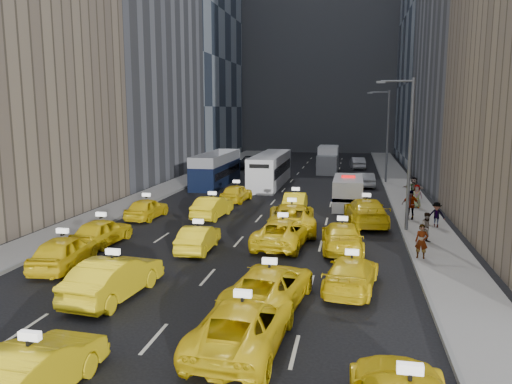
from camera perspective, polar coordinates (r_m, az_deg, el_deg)
ground at (r=20.34m, az=-7.17°, el=-11.45°), size 160.00×160.00×0.00m
sidewalk_west at (r=46.64m, az=-9.90°, el=0.50°), size 3.00×90.00×0.15m
sidewalk_east at (r=43.84m, az=16.69°, el=-0.33°), size 3.00×90.00×0.15m
curb_west at (r=46.15m, az=-8.22°, el=0.47°), size 0.15×90.00×0.18m
curb_east at (r=43.71m, az=14.80°, el=-0.25°), size 0.15×90.00×0.18m
building_west_far at (r=77.98m, az=-9.63°, el=19.52°), size 16.00×22.00×42.00m
building_backdrop at (r=91.12m, az=7.44°, el=17.45°), size 30.00×12.00×40.00m
streetlight_near at (r=30.27m, az=16.99°, el=4.68°), size 2.15×0.22×9.00m
streetlight_far at (r=50.17m, az=14.68°, el=6.52°), size 2.15×0.22×9.00m
taxi_1 at (r=14.32m, az=-24.16°, el=-18.31°), size 1.83×4.67×1.52m
taxi_2 at (r=15.74m, az=-1.50°, el=-14.84°), size 2.80×5.56×1.51m
taxi_4 at (r=24.66m, az=-21.11°, el=-6.38°), size 2.38×4.71×1.54m
taxi_5 at (r=20.27m, az=-15.91°, el=-9.38°), size 2.24×5.08×1.62m
taxi_6 at (r=18.84m, az=1.56°, el=-10.69°), size 3.11×5.61×1.49m
taxi_7 at (r=20.76m, az=10.84°, el=-9.13°), size 2.47×4.85×1.35m
taxi_8 at (r=28.12m, az=-17.20°, el=-4.33°), size 2.00×4.38×1.46m
taxi_9 at (r=25.95m, az=-6.59°, el=-5.25°), size 1.51×4.08×1.33m
taxi_10 at (r=26.70m, az=3.09°, el=-4.62°), size 2.98×5.54×1.48m
taxi_11 at (r=26.22m, az=9.80°, el=-5.02°), size 2.40×5.19×1.47m
taxi_12 at (r=33.97m, az=-12.38°, el=-1.84°), size 1.84×4.18×1.40m
taxi_13 at (r=33.68m, az=-5.00°, el=-1.71°), size 1.91×4.51×1.45m
taxi_14 at (r=30.04m, az=4.10°, el=-2.86°), size 3.45×6.26×1.66m
taxi_15 at (r=32.27m, az=12.45°, el=-2.19°), size 3.00×6.00×1.68m
taxi_16 at (r=39.27m, az=-2.26°, el=-0.11°), size 2.07×4.25×1.40m
taxi_17 at (r=35.69m, az=4.55°, el=-1.10°), size 1.57×4.29×1.40m
nypd_van at (r=37.76m, az=10.45°, el=-0.08°), size 2.64×5.69×2.37m
double_decker at (r=48.32m, az=-4.56°, el=2.62°), size 2.69×10.45×3.02m
city_bus at (r=47.74m, az=1.65°, el=2.56°), size 3.40×11.83×3.01m
box_truck at (r=58.05m, az=8.21°, el=3.67°), size 2.87×6.70×2.98m
misc_car_0 at (r=47.92m, az=12.43°, el=1.37°), size 1.71×4.15×1.34m
misc_car_1 at (r=61.33m, az=-0.60°, el=3.44°), size 3.15×5.91×1.58m
misc_car_2 at (r=63.46m, az=7.85°, el=3.46°), size 2.12×4.80×1.37m
misc_car_3 at (r=61.15m, az=2.78°, el=3.33°), size 1.86×4.21×1.41m
misc_car_4 at (r=62.22m, az=11.53°, el=3.27°), size 1.96×4.49×1.44m
pedestrian_0 at (r=25.24m, az=18.40°, el=-5.37°), size 0.68×0.53×1.66m
pedestrian_1 at (r=28.29m, az=18.99°, el=-3.86°), size 0.89×0.67×1.63m
pedestrian_2 at (r=32.07m, az=19.93°, el=-2.46°), size 1.07×0.67×1.54m
pedestrian_3 at (r=33.85m, az=17.25°, el=-1.41°), size 1.21×0.80×1.89m
pedestrian_4 at (r=37.91m, az=17.88°, el=-0.46°), size 0.88×0.56×1.69m
pedestrian_5 at (r=41.21m, az=17.58°, el=0.39°), size 1.71×1.12×1.79m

